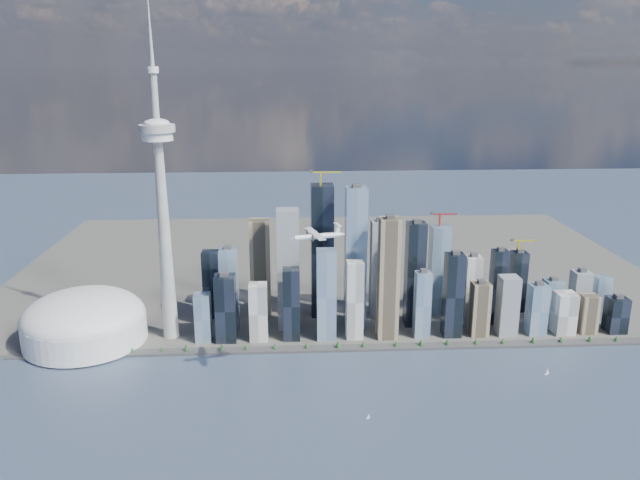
{
  "coord_description": "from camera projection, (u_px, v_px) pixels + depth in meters",
  "views": [
    {
      "loc": [
        -97.98,
        -681.58,
        452.6
      ],
      "look_at": [
        -48.24,
        260.0,
        184.53
      ],
      "focal_mm": 35.0,
      "sensor_mm": 36.0,
      "label": 1
    }
  ],
  "objects": [
    {
      "name": "land",
      "position": [
        331.0,
        264.0,
        1455.4
      ],
      "size": [
        1400.0,
        900.0,
        3.0
      ],
      "primitive_type": "cube",
      "color": "#4C4C47",
      "rests_on": "ground"
    },
    {
      "name": "sailboat_east",
      "position": [
        547.0,
        372.0,
        939.82
      ],
      "size": [
        7.47,
        3.29,
        10.33
      ],
      "rotation": [
        0.0,
        0.0,
        0.21
      ],
      "color": "white",
      "rests_on": "ground"
    },
    {
      "name": "airplane",
      "position": [
        318.0,
        236.0,
        826.63
      ],
      "size": [
        74.18,
        66.13,
        18.3
      ],
      "rotation": [
        0.0,
        0.0,
        0.26
      ],
      "color": "white",
      "rests_on": "ground"
    },
    {
      "name": "seawall",
      "position": [
        350.0,
        348.0,
        1023.02
      ],
      "size": [
        1100.0,
        22.0,
        4.0
      ],
      "primitive_type": "cube",
      "color": "#383838",
      "rests_on": "ground"
    },
    {
      "name": "skyscraper_cluster",
      "position": [
        379.0,
        282.0,
        1086.99
      ],
      "size": [
        736.0,
        142.0,
        270.04
      ],
      "color": "black",
      "rests_on": "land"
    },
    {
      "name": "ground",
      "position": [
        369.0,
        437.0,
        783.43
      ],
      "size": [
        4000.0,
        4000.0,
        0.0
      ],
      "primitive_type": "plane",
      "color": "#374660",
      "rests_on": "ground"
    },
    {
      "name": "dome_stadium",
      "position": [
        84.0,
        320.0,
        1038.48
      ],
      "size": [
        200.0,
        200.0,
        86.0
      ],
      "color": "white",
      "rests_on": "land"
    },
    {
      "name": "shoreline_trees",
      "position": [
        350.0,
        344.0,
        1021.16
      ],
      "size": [
        960.53,
        7.2,
        8.8
      ],
      "color": "#3F2D1E",
      "rests_on": "seawall"
    },
    {
      "name": "needle_tower",
      "position": [
        162.0,
        203.0,
        1001.48
      ],
      "size": [
        56.0,
        56.0,
        550.5
      ],
      "color": "gray",
      "rests_on": "land"
    },
    {
      "name": "sailboat_west",
      "position": [
        368.0,
        417.0,
        822.74
      ],
      "size": [
        6.02,
        2.08,
        8.33
      ],
      "rotation": [
        0.0,
        0.0,
        0.1
      ],
      "color": "white",
      "rests_on": "ground"
    }
  ]
}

